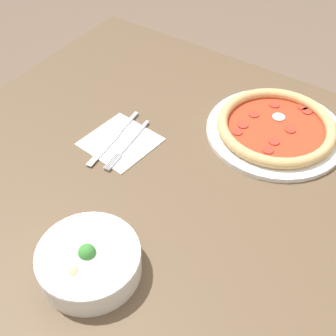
% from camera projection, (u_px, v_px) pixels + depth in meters
% --- Properties ---
extents(dining_table, '(1.40, 1.08, 0.75)m').
position_uv_depth(dining_table, '(211.00, 236.00, 1.03)').
color(dining_table, brown).
rests_on(dining_table, ground_plane).
extents(pizza, '(0.33, 0.33, 0.04)m').
position_uv_depth(pizza, '(274.00, 127.00, 1.13)').
color(pizza, white).
rests_on(pizza, dining_table).
extents(bowl, '(0.19, 0.19, 0.07)m').
position_uv_depth(bowl, '(89.00, 260.00, 0.85)').
color(bowl, white).
rests_on(bowl, dining_table).
extents(napkin, '(0.17, 0.17, 0.00)m').
position_uv_depth(napkin, '(120.00, 142.00, 1.12)').
color(napkin, white).
rests_on(napkin, dining_table).
extents(fork, '(0.03, 0.19, 0.00)m').
position_uv_depth(fork, '(128.00, 144.00, 1.11)').
color(fork, silver).
rests_on(fork, napkin).
extents(knife, '(0.03, 0.22, 0.01)m').
position_uv_depth(knife, '(116.00, 135.00, 1.13)').
color(knife, silver).
rests_on(knife, napkin).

